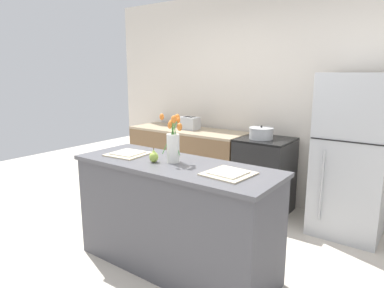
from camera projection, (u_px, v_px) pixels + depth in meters
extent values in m
plane|color=beige|center=(175.00, 266.00, 3.03)|extent=(10.00, 10.00, 0.00)
cube|color=silver|center=(273.00, 99.00, 4.33)|extent=(5.20, 0.08, 2.70)
cube|color=#4C4C51|center=(175.00, 218.00, 2.93)|extent=(1.76, 0.62, 0.91)
cube|color=#4C4C51|center=(174.00, 165.00, 2.84)|extent=(1.80, 0.66, 0.03)
cube|color=brown|center=(188.00, 162.00, 4.81)|extent=(1.68, 0.60, 0.88)
cube|color=tan|center=(188.00, 130.00, 4.72)|extent=(1.68, 0.60, 0.03)
cube|color=black|center=(264.00, 177.00, 4.14)|extent=(0.60, 0.60, 0.89)
cube|color=black|center=(266.00, 140.00, 4.05)|extent=(0.60, 0.60, 0.02)
cube|color=black|center=(253.00, 186.00, 3.91)|extent=(0.42, 0.01, 0.29)
cube|color=#B7BABC|center=(352.00, 156.00, 3.51)|extent=(0.68, 0.64, 1.68)
cube|color=black|center=(346.00, 142.00, 3.22)|extent=(0.67, 0.01, 0.01)
cylinder|color=#B2B5B7|center=(321.00, 186.00, 3.40)|extent=(0.02, 0.02, 0.73)
cylinder|color=silver|center=(173.00, 148.00, 2.84)|extent=(0.11, 0.11, 0.24)
cylinder|color=#4C9342|center=(176.00, 142.00, 2.82)|extent=(0.08, 0.01, 0.22)
ellipsoid|color=orange|center=(180.00, 127.00, 2.77)|extent=(0.04, 0.04, 0.06)
cylinder|color=#4C9342|center=(176.00, 139.00, 2.83)|extent=(0.03, 0.04, 0.28)
ellipsoid|color=orange|center=(178.00, 120.00, 2.81)|extent=(0.03, 0.03, 0.05)
cylinder|color=#4C9342|center=(175.00, 138.00, 2.85)|extent=(0.03, 0.11, 0.27)
ellipsoid|color=orange|center=(177.00, 118.00, 2.86)|extent=(0.04, 0.04, 0.07)
cylinder|color=#4C9342|center=(172.00, 140.00, 2.85)|extent=(0.08, 0.06, 0.24)
ellipsoid|color=orange|center=(171.00, 123.00, 2.86)|extent=(0.04, 0.04, 0.05)
cylinder|color=#4C9342|center=(172.00, 141.00, 2.84)|extent=(0.04, 0.01, 0.23)
ellipsoid|color=orange|center=(170.00, 126.00, 2.82)|extent=(0.04, 0.04, 0.06)
cylinder|color=#4C9342|center=(170.00, 136.00, 2.82)|extent=(0.10, 0.10, 0.30)
ellipsoid|color=orange|center=(162.00, 117.00, 2.78)|extent=(0.04, 0.04, 0.05)
cylinder|color=#4C9342|center=(171.00, 141.00, 2.81)|extent=(0.01, 0.04, 0.25)
ellipsoid|color=orange|center=(170.00, 124.00, 2.77)|extent=(0.03, 0.03, 0.05)
cylinder|color=#4C9342|center=(173.00, 139.00, 2.82)|extent=(0.04, 0.03, 0.28)
ellipsoid|color=orange|center=(174.00, 119.00, 2.76)|extent=(0.04, 0.04, 0.07)
ellipsoid|color=#9EBC47|center=(154.00, 157.00, 2.85)|extent=(0.08, 0.08, 0.09)
cone|color=#9EBC47|center=(154.00, 151.00, 2.84)|extent=(0.04, 0.04, 0.03)
cylinder|color=brown|center=(154.00, 149.00, 2.84)|extent=(0.01, 0.01, 0.02)
cube|color=beige|center=(128.00, 154.00, 3.12)|extent=(0.35, 0.35, 0.01)
cube|color=silver|center=(128.00, 153.00, 3.12)|extent=(0.25, 0.25, 0.01)
cube|color=beige|center=(228.00, 174.00, 2.51)|extent=(0.35, 0.35, 0.01)
cube|color=silver|center=(228.00, 172.00, 2.51)|extent=(0.25, 0.25, 0.01)
cube|color=#B7BABC|center=(189.00, 123.00, 4.70)|extent=(0.26, 0.18, 0.17)
cube|color=black|center=(187.00, 117.00, 4.71)|extent=(0.05, 0.11, 0.01)
cube|color=black|center=(192.00, 117.00, 4.66)|extent=(0.05, 0.11, 0.01)
cube|color=black|center=(181.00, 120.00, 4.78)|extent=(0.02, 0.02, 0.02)
cylinder|color=#B2B5B7|center=(261.00, 134.00, 4.03)|extent=(0.28, 0.28, 0.12)
cylinder|color=#B2B5B7|center=(261.00, 128.00, 4.01)|extent=(0.28, 0.28, 0.01)
sphere|color=black|center=(261.00, 127.00, 4.01)|extent=(0.02, 0.02, 0.02)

